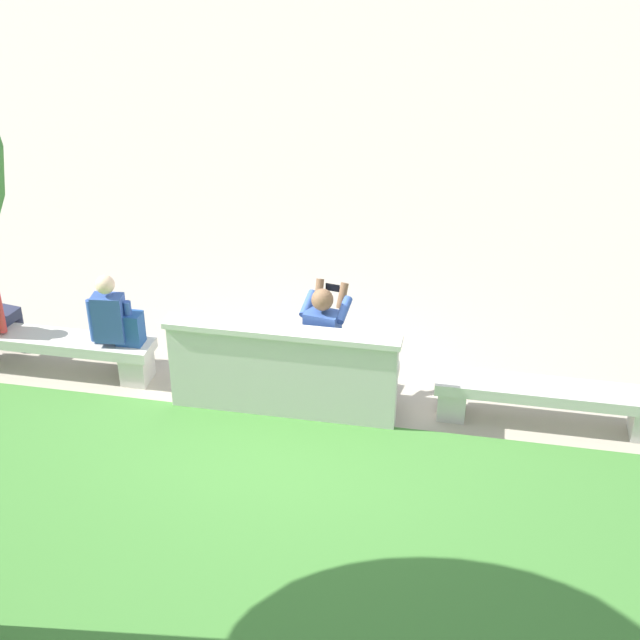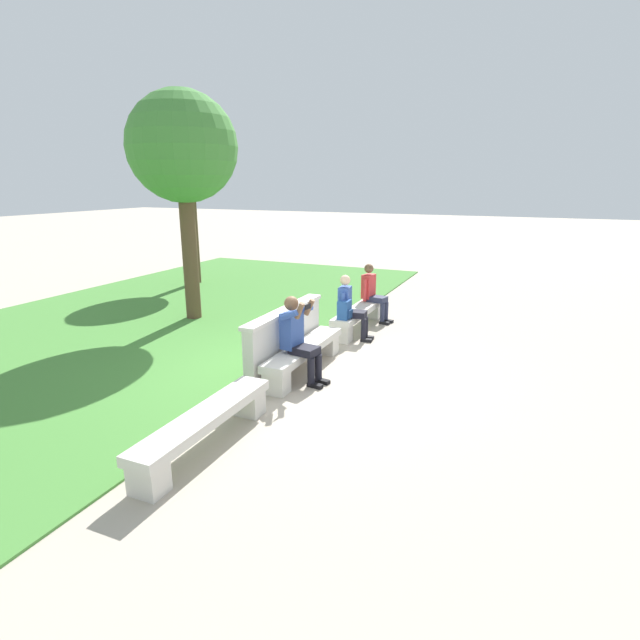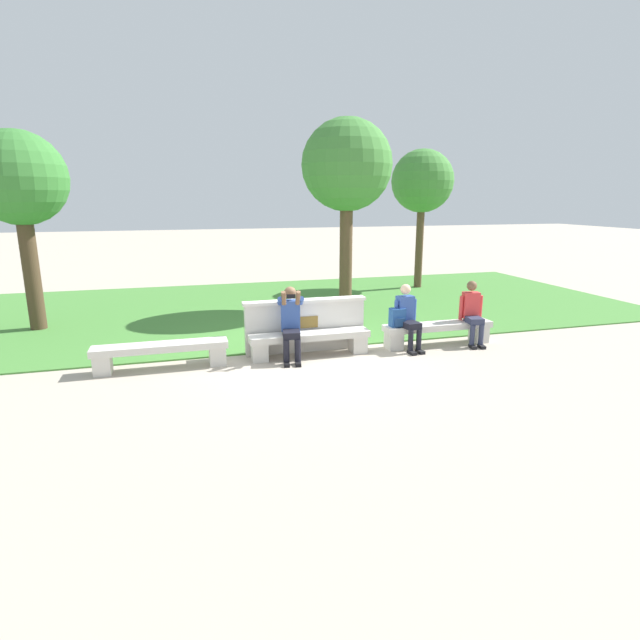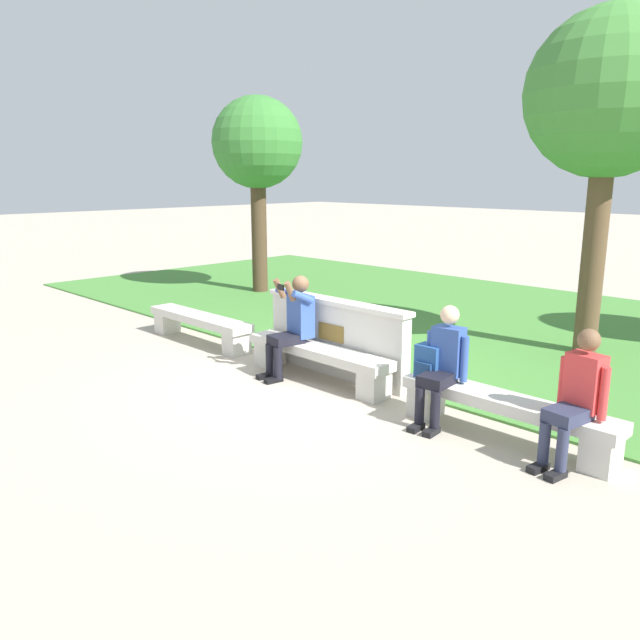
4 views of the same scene
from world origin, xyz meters
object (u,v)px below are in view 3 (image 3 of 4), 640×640
at_px(bench_near, 310,340).
at_px(person_companion, 472,311).
at_px(tree_right_background, 347,167).
at_px(tree_left_background, 19,182).
at_px(bench_main, 161,352).
at_px(bench_mid, 438,330).
at_px(person_photographer, 291,320).
at_px(backpack, 397,318).
at_px(person_distant, 407,315).
at_px(tree_behind_wall, 422,182).

xyz_separation_m(bench_near, person_companion, (3.34, -0.07, 0.36)).
bearing_deg(tree_right_background, tree_left_background, -178.65).
distance_m(bench_main, tree_right_background, 6.71).
distance_m(bench_near, bench_mid, 2.63).
relative_size(bench_main, bench_near, 1.00).
relative_size(bench_near, person_photographer, 1.70).
xyz_separation_m(bench_main, person_photographer, (2.26, -0.08, 0.43)).
xyz_separation_m(bench_main, tree_right_background, (4.56, 3.66, 3.30)).
bearing_deg(bench_main, backpack, -0.42).
bearing_deg(tree_right_background, backpack, -92.96).
distance_m(bench_main, tree_left_background, 5.27).
distance_m(bench_main, person_distant, 4.58).
distance_m(bench_main, person_photographer, 2.30).
height_order(bench_mid, person_companion, person_companion).
bearing_deg(tree_left_background, person_photographer, -35.63).
relative_size(bench_mid, person_companion, 1.78).
relative_size(person_photographer, person_distant, 1.05).
distance_m(person_photographer, tree_behind_wall, 8.72).
xyz_separation_m(bench_main, person_distant, (4.56, -0.07, 0.36)).
xyz_separation_m(person_photographer, person_distant, (2.30, 0.01, -0.06)).
bearing_deg(tree_behind_wall, person_companion, -107.15).
bearing_deg(bench_main, tree_right_background, 38.74).
bearing_deg(person_distant, person_photographer, -179.74).
relative_size(bench_mid, person_photographer, 1.70).
relative_size(person_distant, tree_left_background, 0.30).
distance_m(backpack, tree_left_background, 8.31).
relative_size(bench_mid, person_distant, 1.78).
relative_size(bench_near, tree_left_background, 0.53).
relative_size(backpack, tree_behind_wall, 0.10).
relative_size(person_photographer, person_companion, 1.05).
height_order(bench_mid, backpack, backpack).
relative_size(bench_mid, tree_behind_wall, 0.52).
height_order(tree_behind_wall, tree_right_background, tree_right_background).
height_order(backpack, tree_left_background, tree_left_background).
bearing_deg(person_distant, bench_main, 179.17).
bearing_deg(backpack, person_distant, -10.08).
distance_m(person_photographer, person_companion, 3.71).
xyz_separation_m(bench_near, person_photographer, (-0.37, -0.08, 0.43)).
bearing_deg(bench_main, bench_near, 0.00).
bearing_deg(tree_right_background, person_companion, -69.17).
bearing_deg(bench_near, tree_left_background, 146.87).
bearing_deg(bench_main, bench_mid, 0.00).
relative_size(bench_near, person_distant, 1.78).
xyz_separation_m(person_distant, tree_behind_wall, (3.31, 6.14, 2.66)).
xyz_separation_m(person_photographer, tree_left_background, (-4.97, 3.56, 2.46)).
distance_m(person_companion, tree_behind_wall, 6.95).
distance_m(bench_near, person_photographer, 0.57).
relative_size(person_distant, person_companion, 1.00).
height_order(bench_near, person_companion, person_companion).
xyz_separation_m(person_photographer, backpack, (2.11, 0.04, -0.11)).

